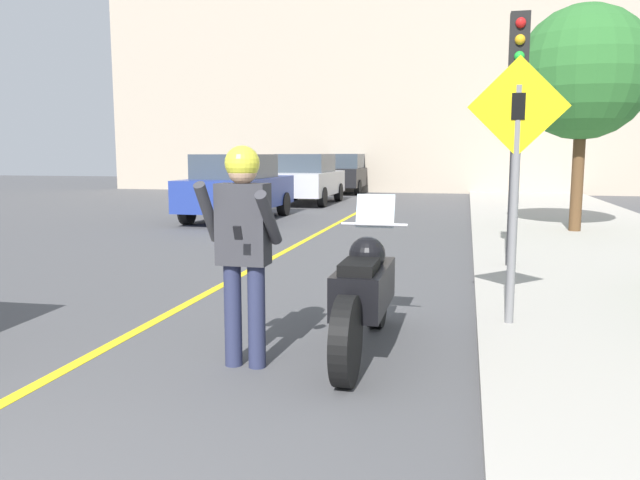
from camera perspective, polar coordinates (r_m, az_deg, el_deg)
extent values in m
cube|color=yellow|center=(8.52, -8.13, -3.66)|extent=(0.12, 36.00, 0.01)
cube|color=#B2A38E|center=(28.07, 8.36, 14.58)|extent=(28.00, 1.20, 9.98)
cylinder|color=black|center=(4.64, 2.41, -9.20)|extent=(0.14, 0.68, 0.68)
cylinder|color=black|center=(6.19, 5.23, -4.86)|extent=(0.14, 0.68, 0.68)
cube|color=black|center=(5.36, 4.05, -4.34)|extent=(0.40, 1.11, 0.36)
sphere|color=black|center=(5.46, 4.34, -1.34)|extent=(0.32, 0.32, 0.32)
cube|color=black|center=(5.07, 3.62, -2.51)|extent=(0.28, 0.48, 0.10)
cylinder|color=silver|center=(5.82, 4.98, 1.42)|extent=(0.62, 0.03, 0.03)
cube|color=silver|center=(5.88, 5.09, 2.66)|extent=(0.36, 0.12, 0.31)
cylinder|color=#282D4C|center=(5.09, -7.96, -6.80)|extent=(0.14, 0.14, 0.83)
cylinder|color=#282D4C|center=(5.02, -5.81, -6.97)|extent=(0.14, 0.14, 0.83)
cube|color=#333338|center=(4.92, -7.04, 1.44)|extent=(0.40, 0.22, 0.64)
cylinder|color=#333338|center=(4.91, -10.20, 2.49)|extent=(0.09, 0.39, 0.50)
cylinder|color=#333338|center=(4.72, -4.70, 1.98)|extent=(0.09, 0.45, 0.45)
sphere|color=tan|center=(4.89, -7.12, 6.38)|extent=(0.23, 0.23, 0.23)
sphere|color=gold|center=(4.89, -7.13, 6.99)|extent=(0.27, 0.27, 0.27)
cube|color=black|center=(4.64, -7.53, 0.65)|extent=(0.06, 0.05, 0.11)
cylinder|color=slate|center=(6.07, 17.30, 2.91)|extent=(0.08, 0.08, 2.21)
cube|color=yellow|center=(6.05, 17.68, 11.56)|extent=(0.91, 0.02, 0.91)
cube|color=black|center=(6.03, 17.69, 11.57)|extent=(0.12, 0.01, 0.24)
cylinder|color=#2D2D30|center=(9.26, 17.39, 8.51)|extent=(0.12, 0.12, 3.50)
cube|color=black|center=(9.36, 17.77, 16.93)|extent=(0.26, 0.22, 0.76)
sphere|color=red|center=(9.28, 17.89, 18.39)|extent=(0.14, 0.14, 0.14)
sphere|color=gold|center=(9.24, 17.83, 17.05)|extent=(0.14, 0.14, 0.14)
sphere|color=green|center=(9.21, 17.77, 15.70)|extent=(0.14, 0.14, 0.14)
cylinder|color=brown|center=(13.93, 22.48, 5.42)|extent=(0.24, 0.24, 2.27)
sphere|color=#2D6B2D|center=(14.02, 22.94, 13.91)|extent=(2.68, 2.68, 2.68)
cylinder|color=black|center=(17.76, -8.48, 3.38)|extent=(0.22, 0.64, 0.64)
cylinder|color=black|center=(17.22, -3.35, 3.31)|extent=(0.22, 0.64, 0.64)
cylinder|color=black|center=(15.38, -12.06, 2.59)|extent=(0.22, 0.64, 0.64)
cylinder|color=black|center=(14.75, -6.23, 2.50)|extent=(0.22, 0.64, 0.64)
cube|color=navy|center=(16.23, -7.48, 4.32)|extent=(1.80, 4.20, 0.76)
cube|color=#38424C|center=(16.04, -7.74, 6.70)|extent=(1.58, 2.18, 0.60)
cylinder|color=black|center=(22.78, -2.39, 4.44)|extent=(0.22, 0.64, 0.64)
cylinder|color=black|center=(22.39, 1.70, 4.39)|extent=(0.22, 0.64, 0.64)
cylinder|color=black|center=(20.29, -4.37, 4.00)|extent=(0.22, 0.64, 0.64)
cylinder|color=black|center=(19.85, 0.20, 3.94)|extent=(0.22, 0.64, 0.64)
cube|color=silver|center=(21.29, -1.19, 5.23)|extent=(1.80, 4.20, 0.76)
cube|color=#38424C|center=(21.10, -1.31, 7.05)|extent=(1.58, 2.18, 0.60)
cylinder|color=black|center=(28.53, 1.08, 5.15)|extent=(0.22, 0.64, 0.64)
cylinder|color=black|center=(28.23, 4.39, 5.10)|extent=(0.22, 0.64, 0.64)
cylinder|color=black|center=(25.99, -0.13, 4.88)|extent=(0.22, 0.64, 0.64)
cylinder|color=black|center=(25.66, 3.49, 4.83)|extent=(0.22, 0.64, 0.64)
cube|color=black|center=(27.07, 2.23, 5.80)|extent=(1.80, 4.20, 0.76)
cube|color=#38424C|center=(26.89, 2.17, 7.24)|extent=(1.58, 2.18, 0.60)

